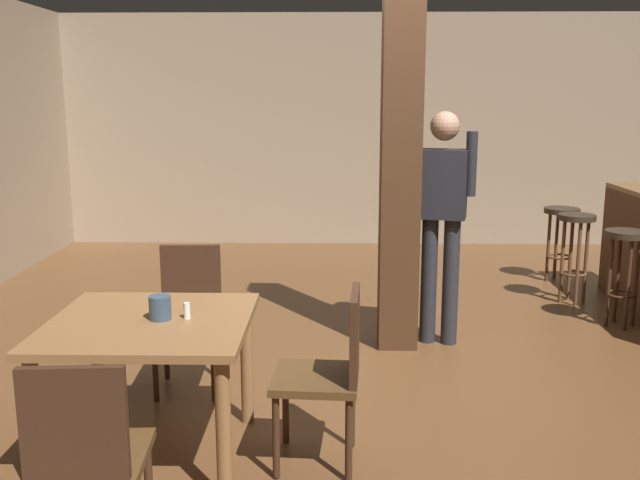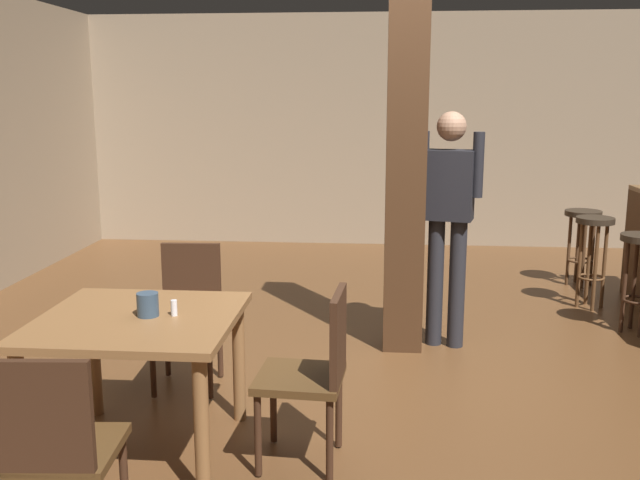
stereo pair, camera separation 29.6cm
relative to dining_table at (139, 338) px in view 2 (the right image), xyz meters
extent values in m
plane|color=brown|center=(1.55, 1.00, -0.62)|extent=(10.80, 10.80, 0.00)
cube|color=gray|center=(1.55, 5.50, 0.78)|extent=(8.00, 0.10, 2.80)
cube|color=#422816|center=(1.38, 1.73, 0.78)|extent=(0.28, 0.28, 2.80)
cube|color=brown|center=(0.00, 0.00, 0.10)|extent=(0.99, 0.99, 0.04)
cylinder|color=brown|center=(0.42, 0.42, -0.27)|extent=(0.07, 0.07, 0.70)
cylinder|color=brown|center=(-0.42, 0.42, -0.27)|extent=(0.07, 0.07, 0.70)
cylinder|color=brown|center=(0.42, -0.42, -0.27)|extent=(0.07, 0.07, 0.70)
cylinder|color=brown|center=(-0.42, -0.42, -0.27)|extent=(0.07, 0.07, 0.70)
cube|color=#4C3319|center=(-0.02, -0.84, -0.17)|extent=(0.45, 0.45, 0.04)
cube|color=#382114|center=(-0.01, -1.03, 0.05)|extent=(0.38, 0.06, 0.45)
cylinder|color=#382114|center=(-0.21, -0.68, -0.40)|extent=(0.04, 0.04, 0.43)
cylinder|color=#382114|center=(0.14, -0.65, -0.40)|extent=(0.04, 0.04, 0.43)
cube|color=#4C3319|center=(0.01, 0.84, -0.17)|extent=(0.44, 0.44, 0.04)
cube|color=#382114|center=(0.00, 1.03, 0.05)|extent=(0.38, 0.05, 0.45)
cylinder|color=#382114|center=(0.19, 0.68, -0.40)|extent=(0.04, 0.04, 0.43)
cylinder|color=#382114|center=(-0.16, 0.66, -0.40)|extent=(0.04, 0.04, 0.43)
cylinder|color=#382114|center=(0.17, 1.03, -0.40)|extent=(0.04, 0.04, 0.43)
cylinder|color=#382114|center=(-0.18, 1.01, -0.40)|extent=(0.04, 0.04, 0.43)
cube|color=#4C3319|center=(0.82, -0.03, -0.17)|extent=(0.45, 0.45, 0.04)
cube|color=#382114|center=(1.01, -0.04, 0.05)|extent=(0.06, 0.38, 0.45)
cylinder|color=#382114|center=(0.64, -0.19, -0.40)|extent=(0.04, 0.04, 0.43)
cylinder|color=#382114|center=(0.66, 0.16, -0.40)|extent=(0.04, 0.04, 0.43)
cylinder|color=#382114|center=(0.99, -0.22, -0.40)|extent=(0.04, 0.04, 0.43)
cylinder|color=#382114|center=(1.01, 0.13, -0.40)|extent=(0.04, 0.04, 0.43)
cylinder|color=#33475B|center=(0.05, 0.01, 0.18)|extent=(0.11, 0.11, 0.12)
cylinder|color=silver|center=(0.18, 0.02, 0.16)|extent=(0.03, 0.03, 0.08)
cube|color=black|center=(1.70, 1.79, 0.58)|extent=(0.38, 0.28, 0.50)
sphere|color=#997056|center=(1.70, 1.79, 0.99)|extent=(0.25, 0.25, 0.21)
cylinder|color=#232328|center=(1.77, 1.77, -0.15)|extent=(0.15, 0.15, 0.95)
cylinder|color=#232328|center=(1.62, 1.81, -0.15)|extent=(0.15, 0.15, 0.95)
cylinder|color=black|center=(1.88, 1.74, 0.73)|extent=(0.10, 0.10, 0.46)
cylinder|color=black|center=(1.51, 1.84, 0.73)|extent=(0.10, 0.10, 0.46)
torus|color=#382114|center=(3.21, 2.20, -0.36)|extent=(0.23, 0.23, 0.02)
cylinder|color=#382114|center=(3.21, 2.31, -0.26)|extent=(0.03, 0.03, 0.73)
cylinder|color=#382114|center=(3.11, 2.20, -0.26)|extent=(0.03, 0.03, 0.73)
cylinder|color=#2D2319|center=(3.05, 2.87, 0.15)|extent=(0.32, 0.32, 0.05)
torus|color=brown|center=(3.05, 2.87, -0.35)|extent=(0.23, 0.23, 0.02)
cylinder|color=brown|center=(3.05, 2.97, -0.25)|extent=(0.03, 0.03, 0.75)
cylinder|color=brown|center=(3.05, 2.76, -0.25)|extent=(0.03, 0.03, 0.75)
cylinder|color=brown|center=(3.15, 2.87, -0.25)|extent=(0.03, 0.03, 0.75)
cylinder|color=brown|center=(2.94, 2.87, -0.25)|extent=(0.03, 0.03, 0.75)
cylinder|color=#2D2319|center=(3.16, 3.63, 0.09)|extent=(0.34, 0.34, 0.05)
torus|color=#4C301C|center=(3.16, 3.63, -0.37)|extent=(0.24, 0.24, 0.02)
cylinder|color=#4C301C|center=(3.16, 3.74, -0.28)|extent=(0.03, 0.03, 0.69)
cylinder|color=#4C301C|center=(3.16, 3.52, -0.28)|extent=(0.03, 0.03, 0.69)
cylinder|color=#4C301C|center=(3.27, 3.63, -0.28)|extent=(0.03, 0.03, 0.69)
cylinder|color=#4C301C|center=(3.04, 3.63, -0.28)|extent=(0.03, 0.03, 0.69)
camera|label=1|loc=(0.92, -3.35, 1.20)|focal=40.00mm
camera|label=2|loc=(1.21, -3.34, 1.20)|focal=40.00mm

